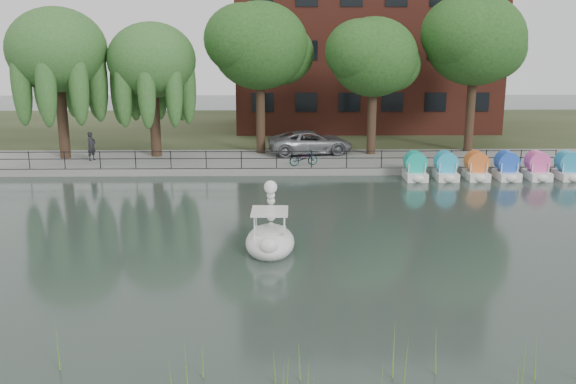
{
  "coord_description": "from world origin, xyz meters",
  "views": [
    {
      "loc": [
        0.05,
        -22.56,
        7.99
      ],
      "look_at": [
        0.5,
        4.0,
        1.3
      ],
      "focal_mm": 40.0,
      "sensor_mm": 36.0,
      "label": 1
    }
  ],
  "objects_px": {
    "minivan": "(311,141)",
    "pedestrian": "(91,144)",
    "swan_boat": "(270,236)",
    "bicycle": "(303,157)"
  },
  "relations": [
    {
      "from": "minivan",
      "to": "pedestrian",
      "type": "distance_m",
      "value": 13.41
    },
    {
      "from": "pedestrian",
      "to": "swan_boat",
      "type": "relative_size",
      "value": 0.65
    },
    {
      "from": "bicycle",
      "to": "pedestrian",
      "type": "relative_size",
      "value": 0.87
    },
    {
      "from": "pedestrian",
      "to": "bicycle",
      "type": "bearing_deg",
      "value": -68.77
    },
    {
      "from": "bicycle",
      "to": "minivan",
      "type": "bearing_deg",
      "value": -27.66
    },
    {
      "from": "bicycle",
      "to": "swan_boat",
      "type": "height_order",
      "value": "swan_boat"
    },
    {
      "from": "minivan",
      "to": "pedestrian",
      "type": "bearing_deg",
      "value": 88.17
    },
    {
      "from": "minivan",
      "to": "bicycle",
      "type": "bearing_deg",
      "value": 160.57
    },
    {
      "from": "minivan",
      "to": "bicycle",
      "type": "xyz_separation_m",
      "value": [
        -0.6,
        -3.61,
        -0.34
      ]
    },
    {
      "from": "pedestrian",
      "to": "swan_boat",
      "type": "bearing_deg",
      "value": -115.76
    }
  ]
}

